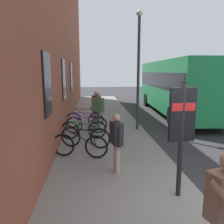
# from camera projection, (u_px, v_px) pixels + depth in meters

# --- Properties ---
(ground) EXTENTS (60.00, 60.00, 0.00)m
(ground) POSITION_uv_depth(u_px,v_px,m) (165.00, 131.00, 10.45)
(ground) COLOR #2D2D30
(sidewalk_pavement) EXTENTS (24.00, 3.50, 0.12)m
(sidewalk_pavement) POSITION_uv_depth(u_px,v_px,m) (103.00, 121.00, 12.15)
(sidewalk_pavement) COLOR gray
(sidewalk_pavement) RESTS_ON ground
(station_facade) EXTENTS (22.00, 0.65, 9.88)m
(station_facade) POSITION_uv_depth(u_px,v_px,m) (64.00, 30.00, 12.07)
(station_facade) COLOR brown
(station_facade) RESTS_ON ground
(bicycle_end_of_row) EXTENTS (0.60, 1.73, 0.97)m
(bicycle_end_of_row) POSITION_uv_depth(u_px,v_px,m) (80.00, 145.00, 6.87)
(bicycle_end_of_row) COLOR black
(bicycle_end_of_row) RESTS_ON sidewalk_pavement
(bicycle_under_window) EXTENTS (0.64, 1.72, 0.97)m
(bicycle_under_window) POSITION_uv_depth(u_px,v_px,m) (85.00, 137.00, 7.74)
(bicycle_under_window) COLOR black
(bicycle_under_window) RESTS_ON sidewalk_pavement
(bicycle_by_door) EXTENTS (0.48, 1.77, 0.97)m
(bicycle_by_door) POSITION_uv_depth(u_px,v_px,m) (84.00, 129.00, 8.74)
(bicycle_by_door) COLOR black
(bicycle_by_door) RESTS_ON sidewalk_pavement
(bicycle_beside_lamp) EXTENTS (0.48, 1.77, 0.97)m
(bicycle_beside_lamp) POSITION_uv_depth(u_px,v_px,m) (87.00, 124.00, 9.56)
(bicycle_beside_lamp) COLOR black
(bicycle_beside_lamp) RESTS_ON sidewalk_pavement
(bicycle_leaning_wall) EXTENTS (0.48, 1.77, 0.97)m
(bicycle_leaning_wall) POSITION_uv_depth(u_px,v_px,m) (85.00, 119.00, 10.51)
(bicycle_leaning_wall) COLOR black
(bicycle_leaning_wall) RESTS_ON sidewalk_pavement
(transit_info_sign) EXTENTS (0.14, 0.56, 2.40)m
(transit_info_sign) POSITION_uv_depth(u_px,v_px,m) (182.00, 122.00, 4.54)
(transit_info_sign) COLOR black
(transit_info_sign) RESTS_ON sidewalk_pavement
(city_bus) EXTENTS (10.61, 3.06, 3.35)m
(city_bus) POSITION_uv_depth(u_px,v_px,m) (176.00, 84.00, 14.37)
(city_bus) COLOR #1E8C4C
(city_bus) RESTS_ON ground
(pedestrian_by_facade) EXTENTS (0.46, 0.57, 1.69)m
(pedestrian_by_facade) POSITION_uv_depth(u_px,v_px,m) (98.00, 107.00, 9.95)
(pedestrian_by_facade) COLOR #4C724C
(pedestrian_by_facade) RESTS_ON sidewalk_pavement
(pedestrian_near_bus) EXTENTS (0.58, 0.32, 1.55)m
(pedestrian_near_bus) POSITION_uv_depth(u_px,v_px,m) (116.00, 137.00, 5.77)
(pedestrian_near_bus) COLOR #B2A599
(pedestrian_near_bus) RESTS_ON sidewalk_pavement
(pedestrian_crossing_street) EXTENTS (0.54, 0.46, 1.65)m
(pedestrian_crossing_street) POSITION_uv_depth(u_px,v_px,m) (96.00, 104.00, 11.20)
(pedestrian_crossing_street) COLOR #334C8C
(pedestrian_crossing_street) RESTS_ON sidewalk_pavement
(street_lamp) EXTENTS (0.28, 0.28, 5.15)m
(street_lamp) POSITION_uv_depth(u_px,v_px,m) (139.00, 61.00, 9.77)
(street_lamp) COLOR #333338
(street_lamp) RESTS_ON sidewalk_pavement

